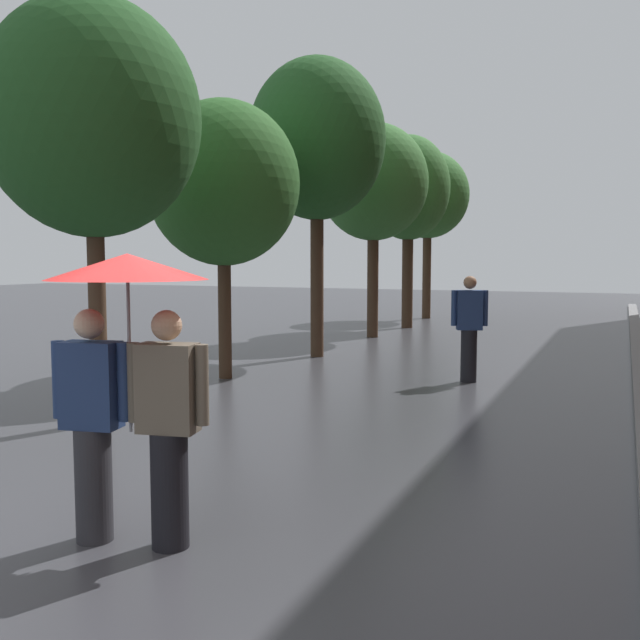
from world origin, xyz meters
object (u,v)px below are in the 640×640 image
object	(u,v)px
street_tree_1	(223,184)
street_tree_2	(317,140)
pedestrian_walking_midground	(469,328)
street_tree_0	(92,119)
street_tree_5	(428,196)
street_tree_3	(373,183)
street_tree_4	(408,189)
couple_under_umbrella	(129,352)

from	to	relation	value
street_tree_1	street_tree_2	world-z (taller)	street_tree_2
pedestrian_walking_midground	street_tree_2	bearing A→B (deg)	152.85
street_tree_0	street_tree_5	world-z (taller)	street_tree_5
street_tree_3	street_tree_5	xyz separation A→B (m)	(-0.21, 6.12, 0.18)
street_tree_2	street_tree_5	world-z (taller)	street_tree_2
street_tree_0	pedestrian_walking_midground	bearing A→B (deg)	52.92
street_tree_1	street_tree_5	xyz separation A→B (m)	(0.04, 12.95, 0.84)
street_tree_0	street_tree_3	distance (m)	10.27
street_tree_4	street_tree_1	bearing A→B (deg)	-92.10
street_tree_0	street_tree_4	world-z (taller)	street_tree_4
pedestrian_walking_midground	street_tree_4	bearing A→B (deg)	112.63
street_tree_1	street_tree_5	size ratio (longest dim) A/B	0.83
street_tree_2	street_tree_4	xyz separation A→B (m)	(-0.02, 6.58, -0.39)
street_tree_4	street_tree_2	bearing A→B (deg)	-89.84
street_tree_1	couple_under_umbrella	xyz separation A→B (m)	(2.98, -6.25, -1.87)
street_tree_5	pedestrian_walking_midground	size ratio (longest dim) A/B	3.20
street_tree_2	couple_under_umbrella	world-z (taller)	street_tree_2
street_tree_1	street_tree_5	distance (m)	12.97
street_tree_1	pedestrian_walking_midground	xyz separation A→B (m)	(3.83, 1.23, -2.34)
street_tree_5	pedestrian_walking_midground	distance (m)	12.72
street_tree_3	couple_under_umbrella	bearing A→B (deg)	-78.18
couple_under_umbrella	pedestrian_walking_midground	bearing A→B (deg)	83.53
street_tree_4	street_tree_0	bearing A→B (deg)	-90.24
street_tree_2	street_tree_5	size ratio (longest dim) A/B	1.08
street_tree_1	street_tree_3	world-z (taller)	street_tree_3
street_tree_3	street_tree_5	bearing A→B (deg)	92.00
street_tree_0	street_tree_5	distance (m)	16.40
street_tree_4	street_tree_3	bearing A→B (deg)	-92.11
street_tree_4	pedestrian_walking_midground	bearing A→B (deg)	-67.37
couple_under_umbrella	street_tree_3	bearing A→B (deg)	101.82
couple_under_umbrella	pedestrian_walking_midground	world-z (taller)	couple_under_umbrella
street_tree_0	couple_under_umbrella	distance (m)	4.50
street_tree_0	pedestrian_walking_midground	xyz separation A→B (m)	(3.54, 4.68, -2.76)
street_tree_1	couple_under_umbrella	distance (m)	7.17
street_tree_2	couple_under_umbrella	distance (m)	10.08
street_tree_0	street_tree_2	world-z (taller)	street_tree_2
street_tree_0	street_tree_5	bearing A→B (deg)	90.91
street_tree_3	pedestrian_walking_midground	size ratio (longest dim) A/B	3.12
street_tree_0	couple_under_umbrella	size ratio (longest dim) A/B	2.48
street_tree_3	street_tree_4	distance (m)	2.76
pedestrian_walking_midground	street_tree_1	bearing A→B (deg)	-162.16
street_tree_2	street_tree_5	distance (m)	9.95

